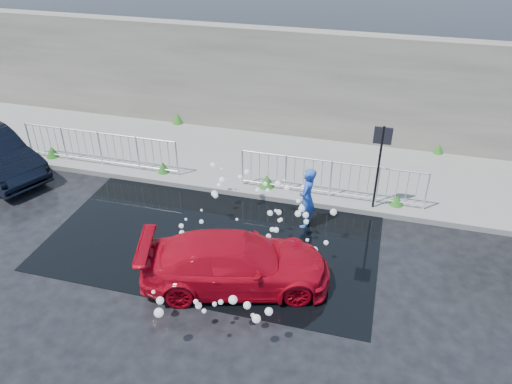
{
  "coord_description": "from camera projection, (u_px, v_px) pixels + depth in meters",
  "views": [
    {
      "loc": [
        4.12,
        -8.48,
        7.48
      ],
      "look_at": [
        1.35,
        1.69,
        1.0
      ],
      "focal_mm": 35.0,
      "sensor_mm": 36.0,
      "label": 1
    }
  ],
  "objects": [
    {
      "name": "retaining_wall",
      "position": [
        260.0,
        81.0,
        16.73
      ],
      "size": [
        30.0,
        0.6,
        3.5
      ],
      "primitive_type": "cube",
      "color": "#5B584D",
      "rests_on": "pavement"
    },
    {
      "name": "pavement",
      "position": [
        243.0,
        158.0,
        15.88
      ],
      "size": [
        30.0,
        4.0,
        0.15
      ],
      "primitive_type": "cube",
      "color": "slate",
      "rests_on": "ground"
    },
    {
      "name": "sign_post",
      "position": [
        380.0,
        155.0,
        12.51
      ],
      "size": [
        0.45,
        0.06,
        2.5
      ],
      "color": "black",
      "rests_on": "ground"
    },
    {
      "name": "railing_left",
      "position": [
        100.0,
        147.0,
        15.07
      ],
      "size": [
        5.05,
        0.05,
        1.1
      ],
      "color": "silver",
      "rests_on": "pavement"
    },
    {
      "name": "ground",
      "position": [
        182.0,
        256.0,
        11.81
      ],
      "size": [
        90.0,
        90.0,
        0.0
      ],
      "primitive_type": "plane",
      "color": "black",
      "rests_on": "ground"
    },
    {
      "name": "curb",
      "position": [
        223.0,
        190.0,
        14.23
      ],
      "size": [
        30.0,
        0.25,
        0.16
      ],
      "primitive_type": "cube",
      "color": "slate",
      "rests_on": "ground"
    },
    {
      "name": "red_car",
      "position": [
        236.0,
        262.0,
        10.69
      ],
      "size": [
        4.36,
        2.73,
        1.18
      ],
      "primitive_type": "imported",
      "rotation": [
        0.0,
        0.0,
        1.86
      ],
      "color": "#AA0616",
      "rests_on": "ground"
    },
    {
      "name": "puddle",
      "position": [
        216.0,
        235.0,
        12.52
      ],
      "size": [
        8.0,
        5.0,
        0.01
      ],
      "primitive_type": "cube",
      "color": "black",
      "rests_on": "ground"
    },
    {
      "name": "water_spray",
      "position": [
        253.0,
        232.0,
        11.44
      ],
      "size": [
        3.67,
        5.47,
        1.03
      ],
      "color": "white",
      "rests_on": "ground"
    },
    {
      "name": "weeds",
      "position": [
        227.0,
        157.0,
        15.42
      ],
      "size": [
        12.17,
        3.93,
        0.37
      ],
      "color": "#165317",
      "rests_on": "pavement"
    },
    {
      "name": "person",
      "position": [
        307.0,
        198.0,
        12.46
      ],
      "size": [
        0.45,
        0.64,
        1.64
      ],
      "primitive_type": "imported",
      "rotation": [
        0.0,
        0.0,
        -1.68
      ],
      "color": "blue",
      "rests_on": "ground"
    },
    {
      "name": "railing_right",
      "position": [
        331.0,
        178.0,
        13.5
      ],
      "size": [
        5.05,
        0.05,
        1.1
      ],
      "color": "silver",
      "rests_on": "pavement"
    }
  ]
}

